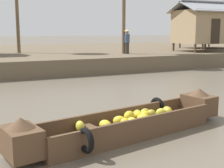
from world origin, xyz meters
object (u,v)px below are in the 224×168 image
banana_boat (129,123)px  stilt_house_right (207,27)px  stilt_house_mid_right (202,26)px  vendor_person (127,40)px

banana_boat → stilt_house_right: size_ratio=1.27×
banana_boat → stilt_house_mid_right: size_ratio=1.36×
banana_boat → vendor_person: vendor_person is taller
vendor_person → banana_boat: bearing=-117.4°
stilt_house_mid_right → banana_boat: bearing=-135.8°
banana_boat → vendor_person: size_ratio=3.52×
stilt_house_right → vendor_person: bearing=-161.2°
vendor_person → stilt_house_right: bearing=18.8°
stilt_house_right → banana_boat: bearing=-136.0°
banana_boat → stilt_house_mid_right: 18.24m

